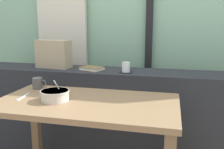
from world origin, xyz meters
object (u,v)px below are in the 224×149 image
object	(u,v)px
fork_utensil	(23,97)
throw_pillow	(54,54)
breakfast_table	(87,118)
coaster_square	(126,72)
juice_glass	(126,67)
closed_book	(92,68)
ceramic_mug	(38,83)
soup_bowl	(55,96)

from	to	relation	value
fork_utensil	throw_pillow	bearing A→B (deg)	92.08
breakfast_table	coaster_square	bearing A→B (deg)	75.25
juice_glass	closed_book	world-z (taller)	juice_glass
breakfast_table	juice_glass	distance (m)	0.65
breakfast_table	throw_pillow	world-z (taller)	throw_pillow
closed_book	throw_pillow	bearing A→B (deg)	175.39
fork_utensil	ceramic_mug	distance (m)	0.24
coaster_square	fork_utensil	size ratio (longest dim) A/B	0.59
coaster_square	closed_book	xyz separation A→B (m)	(-0.32, 0.05, 0.01)
throw_pillow	soup_bowl	bearing A→B (deg)	-63.45
closed_book	ceramic_mug	distance (m)	0.52
closed_book	fork_utensil	size ratio (longest dim) A/B	1.34
breakfast_table	fork_utensil	bearing A→B (deg)	-176.81
throw_pillow	fork_utensil	world-z (taller)	throw_pillow
soup_bowl	fork_utensil	distance (m)	0.25
breakfast_table	soup_bowl	distance (m)	0.25
breakfast_table	fork_utensil	distance (m)	0.46
breakfast_table	throw_pillow	bearing A→B (deg)	129.63
throw_pillow	fork_utensil	size ratio (longest dim) A/B	1.88
throw_pillow	fork_utensil	xyz separation A→B (m)	(0.10, -0.69, -0.21)
juice_glass	throw_pillow	world-z (taller)	throw_pillow
throw_pillow	coaster_square	bearing A→B (deg)	-6.25
breakfast_table	ceramic_mug	xyz separation A→B (m)	(-0.47, 0.21, 0.16)
fork_utensil	soup_bowl	bearing A→B (deg)	-9.82
coaster_square	juice_glass	world-z (taller)	juice_glass
closed_book	throw_pillow	distance (m)	0.40
juice_glass	ceramic_mug	bearing A→B (deg)	-148.81
breakfast_table	closed_book	size ratio (longest dim) A/B	5.19
ceramic_mug	throw_pillow	bearing A→B (deg)	100.48
throw_pillow	soup_bowl	distance (m)	0.80
breakfast_table	coaster_square	size ratio (longest dim) A/B	11.81
soup_bowl	fork_utensil	world-z (taller)	soup_bowl
juice_glass	soup_bowl	distance (m)	0.72
coaster_square	soup_bowl	xyz separation A→B (m)	(-0.35, -0.62, -0.05)
closed_book	fork_utensil	distance (m)	0.72
coaster_square	juice_glass	xyz separation A→B (m)	(0.00, -0.00, 0.04)
coaster_square	closed_book	bearing A→B (deg)	171.80
breakfast_table	ceramic_mug	world-z (taller)	ceramic_mug
juice_glass	fork_utensil	distance (m)	0.86
juice_glass	throw_pillow	xyz separation A→B (m)	(-0.70, 0.08, 0.09)
breakfast_table	fork_utensil	size ratio (longest dim) A/B	6.95
throw_pillow	fork_utensil	bearing A→B (deg)	-81.35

